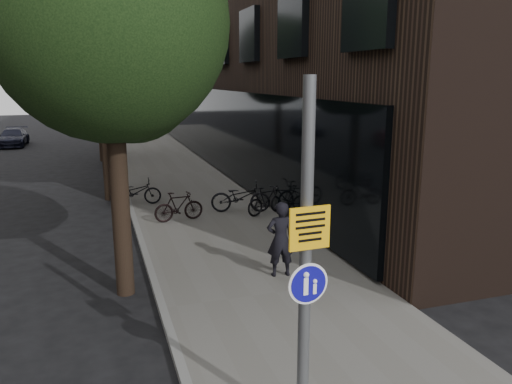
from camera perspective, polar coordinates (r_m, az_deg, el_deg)
name	(u,v)px	position (r m, az deg, el deg)	size (l,w,h in m)	color
sidewalk	(205,212)	(16.27, -5.88, -2.29)	(4.50, 60.00, 0.12)	#615E59
curb_edge	(134,218)	(15.97, -13.80, -2.88)	(0.15, 60.00, 0.13)	slate
street_tree_near	(113,34)	(10.05, -15.99, 16.98)	(4.40, 4.40, 7.50)	black
street_tree_mid	(102,54)	(18.53, -17.15, 14.85)	(5.00, 5.00, 7.80)	black
street_tree_far	(98,62)	(27.52, -17.59, 14.02)	(5.00, 5.00, 7.80)	black
signpost	(305,264)	(5.73, 5.67, -8.19)	(0.49, 0.14, 4.23)	#595B5E
pedestrian	(280,239)	(10.73, 2.80, -5.40)	(0.60, 0.39, 1.65)	black
parked_bike_facade_near	(241,197)	(15.88, -1.78, -0.55)	(0.66, 1.88, 0.99)	black
parked_bike_facade_far	(267,200)	(15.60, 1.21, -0.97)	(0.42, 1.49, 0.89)	black
parked_bike_curb_near	(136,192)	(17.26, -13.61, 0.01)	(0.59, 1.69, 0.89)	black
parked_bike_curb_far	(179,206)	(15.06, -8.83, -1.63)	(0.42, 1.49, 0.89)	black
parked_car_far	(13,137)	(35.93, -26.00, 5.65)	(1.58, 3.89, 1.13)	black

